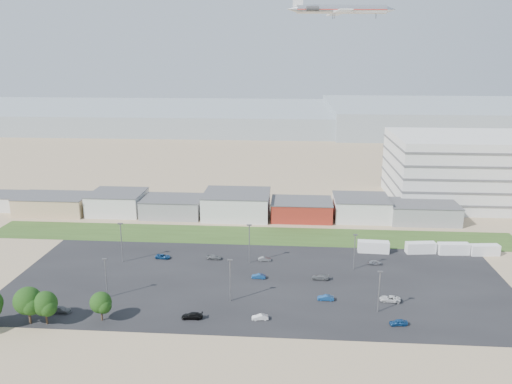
# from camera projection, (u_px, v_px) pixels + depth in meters

# --- Properties ---
(ground) EXTENTS (700.00, 700.00, 0.00)m
(ground) POSITION_uv_depth(u_px,v_px,m) (228.00, 323.00, 102.23)
(ground) COLOR #997D61
(ground) RESTS_ON ground
(parking_lot) EXTENTS (120.00, 50.00, 0.01)m
(parking_lot) POSITION_uv_depth(u_px,v_px,m) (259.00, 281.00, 121.12)
(parking_lot) COLOR black
(parking_lot) RESTS_ON ground
(grass_strip) EXTENTS (160.00, 16.00, 0.02)m
(grass_strip) POSITION_uv_depth(u_px,v_px,m) (249.00, 235.00, 152.27)
(grass_strip) COLOR #304A1C
(grass_strip) RESTS_ON ground
(hills_backdrop) EXTENTS (700.00, 200.00, 9.00)m
(hills_backdrop) POSITION_uv_depth(u_px,v_px,m) (327.00, 119.00, 401.32)
(hills_backdrop) COLOR gray
(hills_backdrop) RESTS_ON ground
(building_row) EXTENTS (170.00, 20.00, 8.00)m
(building_row) POSITION_uv_depth(u_px,v_px,m) (205.00, 204.00, 170.72)
(building_row) COLOR silver
(building_row) RESTS_ON ground
(parking_garage) EXTENTS (80.00, 40.00, 25.00)m
(parking_garage) POSITION_uv_depth(u_px,v_px,m) (502.00, 169.00, 183.95)
(parking_garage) COLOR silver
(parking_garage) RESTS_ON ground
(box_trailer_a) EXTENTS (8.65, 3.12, 3.19)m
(box_trailer_a) POSITION_uv_depth(u_px,v_px,m) (373.00, 247.00, 138.80)
(box_trailer_a) COLOR silver
(box_trailer_a) RESTS_ON ground
(box_trailer_b) EXTENTS (8.37, 3.58, 3.04)m
(box_trailer_b) POSITION_uv_depth(u_px,v_px,m) (421.00, 248.00, 138.35)
(box_trailer_b) COLOR silver
(box_trailer_b) RESTS_ON ground
(box_trailer_c) EXTENTS (8.45, 3.12, 3.11)m
(box_trailer_c) POSITION_uv_depth(u_px,v_px,m) (453.00, 249.00, 137.56)
(box_trailer_c) COLOR silver
(box_trailer_c) RESTS_ON ground
(box_trailer_d) EXTENTS (8.03, 3.22, 2.93)m
(box_trailer_d) POSITION_uv_depth(u_px,v_px,m) (485.00, 250.00, 136.91)
(box_trailer_d) COLOR silver
(box_trailer_d) RESTS_ON ground
(tree_mid) EXTENTS (6.03, 6.03, 9.04)m
(tree_mid) POSITION_uv_depth(u_px,v_px,m) (28.00, 304.00, 100.79)
(tree_mid) COLOR black
(tree_mid) RESTS_ON ground
(tree_right) EXTENTS (5.37, 5.37, 8.05)m
(tree_right) POSITION_uv_depth(u_px,v_px,m) (45.00, 306.00, 100.79)
(tree_right) COLOR black
(tree_right) RESTS_ON ground
(tree_near) EXTENTS (4.74, 4.74, 7.11)m
(tree_near) POSITION_uv_depth(u_px,v_px,m) (101.00, 305.00, 102.32)
(tree_near) COLOR black
(tree_near) RESTS_ON ground
(lightpole_front_l) EXTENTS (1.11, 0.46, 9.42)m
(lightpole_front_l) POSITION_uv_depth(u_px,v_px,m) (106.00, 278.00, 111.91)
(lightpole_front_l) COLOR slate
(lightpole_front_l) RESTS_ON ground
(lightpole_front_m) EXTENTS (1.17, 0.49, 9.95)m
(lightpole_front_m) POSITION_uv_depth(u_px,v_px,m) (230.00, 280.00, 110.12)
(lightpole_front_m) COLOR slate
(lightpole_front_m) RESTS_ON ground
(lightpole_front_r) EXTENTS (1.11, 0.46, 9.40)m
(lightpole_front_r) POSITION_uv_depth(u_px,v_px,m) (379.00, 292.00, 105.42)
(lightpole_front_r) COLOR slate
(lightpole_front_r) RESTS_ON ground
(lightpole_back_l) EXTENTS (1.27, 0.53, 10.79)m
(lightpole_back_l) POSITION_uv_depth(u_px,v_px,m) (122.00, 243.00, 131.32)
(lightpole_back_l) COLOR slate
(lightpole_back_l) RESTS_ON ground
(lightpole_back_m) EXTENTS (1.25, 0.52, 10.63)m
(lightpole_back_m) POSITION_uv_depth(u_px,v_px,m) (249.00, 244.00, 130.70)
(lightpole_back_m) COLOR slate
(lightpole_back_m) RESTS_ON ground
(lightpole_back_r) EXTENTS (1.11, 0.46, 9.44)m
(lightpole_back_r) POSITION_uv_depth(u_px,v_px,m) (354.00, 252.00, 126.87)
(lightpole_back_r) COLOR slate
(lightpole_back_r) RESTS_ON ground
(airliner) EXTENTS (44.53, 32.78, 12.32)m
(airliner) POSITION_uv_depth(u_px,v_px,m) (342.00, 9.00, 188.01)
(airliner) COLOR silver
(parked_car_0) EXTENTS (4.81, 2.65, 1.28)m
(parked_car_0) POSITION_uv_depth(u_px,v_px,m) (390.00, 299.00, 111.07)
(parked_car_0) COLOR silver
(parked_car_0) RESTS_ON ground
(parked_car_1) EXTENTS (3.70, 1.33, 1.21)m
(parked_car_1) POSITION_uv_depth(u_px,v_px,m) (326.00, 298.00, 111.60)
(parked_car_1) COLOR navy
(parked_car_1) RESTS_ON ground
(parked_car_2) EXTENTS (3.82, 1.92, 1.25)m
(parked_car_2) POSITION_uv_depth(u_px,v_px,m) (398.00, 322.00, 101.20)
(parked_car_2) COLOR navy
(parked_car_2) RESTS_ON ground
(parked_car_3) EXTENTS (4.54, 2.07, 1.29)m
(parked_car_3) POSITION_uv_depth(u_px,v_px,m) (192.00, 316.00, 103.76)
(parked_car_3) COLOR black
(parked_car_3) RESTS_ON ground
(parked_car_6) EXTENTS (4.12, 1.75, 1.18)m
(parked_car_6) POSITION_uv_depth(u_px,v_px,m) (214.00, 257.00, 134.18)
(parked_car_6) COLOR #595B5E
(parked_car_6) RESTS_ON ground
(parked_car_7) EXTENTS (3.54, 1.37, 1.15)m
(parked_car_7) POSITION_uv_depth(u_px,v_px,m) (259.00, 276.00, 122.60)
(parked_car_7) COLOR navy
(parked_car_7) RESTS_ON ground
(parked_car_8) EXTENTS (3.64, 1.76, 1.20)m
(parked_car_8) POSITION_uv_depth(u_px,v_px,m) (375.00, 263.00, 130.68)
(parked_car_8) COLOR #A5A5AA
(parked_car_8) RESTS_ON ground
(parked_car_9) EXTENTS (4.24, 2.28, 1.13)m
(parked_car_9) POSITION_uv_depth(u_px,v_px,m) (163.00, 256.00, 134.72)
(parked_car_9) COLOR navy
(parked_car_9) RESTS_ON ground
(parked_car_10) EXTENTS (4.45, 1.82, 1.29)m
(parked_car_10) POSITION_uv_depth(u_px,v_px,m) (61.00, 310.00, 106.24)
(parked_car_10) COLOR #595B5E
(parked_car_10) RESTS_ON ground
(parked_car_11) EXTENTS (3.52, 1.59, 1.12)m
(parked_car_11) POSITION_uv_depth(u_px,v_px,m) (265.00, 259.00, 133.04)
(parked_car_11) COLOR #595B5E
(parked_car_11) RESTS_ON ground
(parked_car_12) EXTENTS (4.43, 2.11, 1.25)m
(parked_car_12) POSITION_uv_depth(u_px,v_px,m) (320.00, 277.00, 121.95)
(parked_car_12) COLOR #595B5E
(parked_car_12) RESTS_ON ground
(parked_car_13) EXTENTS (3.56, 1.64, 1.13)m
(parked_car_13) POSITION_uv_depth(u_px,v_px,m) (260.00, 317.00, 103.34)
(parked_car_13) COLOR silver
(parked_car_13) RESTS_ON ground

